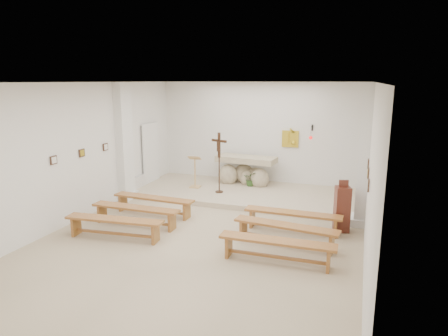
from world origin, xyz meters
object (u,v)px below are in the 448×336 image
at_px(bench_left_second, 136,211).
at_px(bench_left_third, 114,223).
at_px(crucifix_stand, 219,158).
at_px(bench_right_third, 277,246).
at_px(lectern, 195,171).
at_px(bench_right_second, 286,230).
at_px(altar, 245,172).
at_px(donation_pedestal, 342,209).
at_px(bench_left_front, 154,201).
at_px(bench_right_front, 293,217).

height_order(bench_left_second, bench_left_third, same).
xyz_separation_m(crucifix_stand, bench_right_third, (2.65, -3.93, -0.86)).
xyz_separation_m(lectern, crucifix_stand, (0.94, -0.29, 0.55)).
xyz_separation_m(lectern, bench_right_second, (3.58, -3.33, -0.31)).
bearing_deg(altar, bench_right_third, -61.94).
height_order(crucifix_stand, donation_pedestal, crucifix_stand).
distance_m(bench_left_front, bench_right_third, 4.15).
height_order(lectern, bench_left_second, lectern).
xyz_separation_m(bench_left_front, bench_right_front, (3.74, -0.00, 0.00)).
height_order(altar, bench_left_second, altar).
height_order(altar, crucifix_stand, crucifix_stand).
xyz_separation_m(bench_right_front, bench_left_third, (-3.74, -1.80, 0.00)).
distance_m(lectern, donation_pedestal, 5.09).
bearing_deg(donation_pedestal, bench_left_third, -171.58).
xyz_separation_m(bench_right_second, bench_right_third, (0.00, -0.90, 0.00)).
distance_m(altar, donation_pedestal, 4.47).
height_order(crucifix_stand, bench_right_second, crucifix_stand).
height_order(lectern, bench_left_third, lectern).
bearing_deg(bench_left_front, lectern, 88.97).
relative_size(altar, bench_left_front, 0.88).
relative_size(bench_left_front, bench_right_third, 1.00).
distance_m(lectern, crucifix_stand, 1.12).
bearing_deg(lectern, crucifix_stand, -23.86).
bearing_deg(bench_left_third, bench_left_second, 84.31).
bearing_deg(bench_right_front, bench_left_front, -179.51).
relative_size(altar, crucifix_stand, 1.09).
xyz_separation_m(bench_right_front, bench_right_third, (0.00, -1.80, 0.00)).
relative_size(bench_left_second, bench_right_third, 1.00).
xyz_separation_m(altar, bench_right_second, (2.19, -4.35, -0.18)).
distance_m(bench_left_front, bench_right_front, 3.74).
xyz_separation_m(altar, lectern, (-1.40, -1.02, 0.14)).
xyz_separation_m(lectern, bench_right_front, (3.58, -2.43, -0.31)).
relative_size(crucifix_stand, bench_right_second, 0.80).
height_order(crucifix_stand, bench_left_third, crucifix_stand).
distance_m(bench_left_front, bench_left_second, 0.90).
relative_size(lectern, bench_right_front, 0.47).
bearing_deg(crucifix_stand, donation_pedestal, -3.93).
distance_m(bench_right_front, bench_left_third, 4.15).
height_order(bench_right_front, bench_right_third, same).
xyz_separation_m(bench_right_front, bench_right_second, (0.00, -0.90, 0.00)).
bearing_deg(bench_right_front, bench_left_second, -165.98).
bearing_deg(bench_left_second, bench_right_second, -0.10).
distance_m(bench_left_front, bench_right_second, 3.85).
bearing_deg(donation_pedestal, crucifix_stand, 139.14).
relative_size(bench_right_front, bench_left_second, 1.00).
height_order(bench_left_front, bench_right_second, same).
xyz_separation_m(donation_pedestal, bench_left_front, (-4.84, -0.42, -0.19)).
relative_size(lectern, bench_right_second, 0.46).
relative_size(crucifix_stand, donation_pedestal, 1.48).
relative_size(lectern, crucifix_stand, 0.58).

